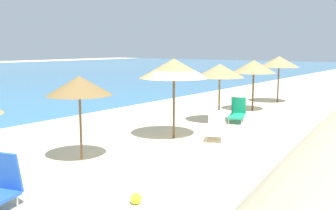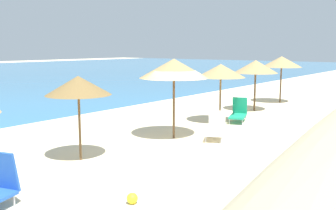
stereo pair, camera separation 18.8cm
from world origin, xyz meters
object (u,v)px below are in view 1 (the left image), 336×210
Objects in this scene: beach_umbrella_3 at (174,68)px; beach_umbrella_5 at (254,67)px; lounge_chair_2 at (237,112)px; beach_umbrella_6 at (279,62)px; lounge_chair_3 at (216,128)px; beach_umbrella_2 at (79,86)px; beach_ball at (136,199)px; beach_umbrella_4 at (220,71)px.

beach_umbrella_3 is 1.10× the size of beach_umbrella_5.
beach_umbrella_6 is at bearing -102.80° from lounge_chair_2.
lounge_chair_2 is 3.50m from lounge_chair_3.
lounge_chair_2 is at bearing -6.40° from beach_umbrella_2.
beach_umbrella_5 is at bearing 14.06° from beach_ball.
beach_umbrella_2 is 5.51m from lounge_chair_3.
beach_umbrella_6 is (11.35, 0.41, -0.11)m from beach_umbrella_3.
beach_umbrella_3 is at bearing 11.41° from lounge_chair_3.
beach_umbrella_5 is at bearing -0.94° from beach_umbrella_2.
beach_umbrella_3 is at bearing -7.30° from beach_umbrella_2.
lounge_chair_2 is at bearing -101.41° from lounge_chair_3.
lounge_chair_2 is (-3.25, -0.74, -1.91)m from beach_umbrella_5.
beach_umbrella_6 is at bearing -0.37° from beach_umbrella_2.
beach_umbrella_2 is at bearing 179.63° from beach_umbrella_6.
lounge_chair_3 is (4.88, -1.75, -1.85)m from beach_umbrella_2.
lounge_chair_3 is (-6.65, -1.56, -1.94)m from beach_umbrella_5.
beach_umbrella_3 is 11.36m from beach_umbrella_6.
lounge_chair_3 is 6.57× the size of beach_ball.
beach_umbrella_4 is 7.78m from beach_umbrella_6.
beach_umbrella_5 is at bearing -101.79° from lounge_chair_3.
beach_ball is at bearing -168.72° from beach_umbrella_6.
beach_ball is (-5.46, -2.94, -2.44)m from beach_umbrella_3.
beach_umbrella_5 is (3.99, 0.21, 0.02)m from beach_umbrella_4.
lounge_chair_2 is (4.32, -0.42, -2.16)m from beach_umbrella_3.
lounge_chair_3 is (-2.66, -1.35, -1.93)m from beach_umbrella_4.
lounge_chair_2 is at bearing -167.18° from beach_umbrella_5.
beach_ball is (-13.02, -3.26, -2.20)m from beach_umbrella_5.
beach_umbrella_6 is at bearing 2.07° from beach_umbrella_3.
lounge_chair_2 reaches higher than lounge_chair_3.
beach_ball is at bearing 79.90° from lounge_chair_3.
beach_umbrella_3 reaches higher than beach_ball.
beach_umbrella_5 is (11.53, -0.19, 0.09)m from beach_umbrella_2.
beach_umbrella_3 is 6.66m from beach_ball.
beach_umbrella_3 is at bearing 64.90° from lounge_chair_2.
beach_ball is at bearing -165.94° from beach_umbrella_5.
beach_umbrella_2 reaches higher than lounge_chair_2.
beach_umbrella_5 is 7.10m from lounge_chair_3.
beach_umbrella_6 is 11.56× the size of beach_ball.
beach_umbrella_4 is 9.78m from beach_ball.
beach_umbrella_3 is 2.68m from lounge_chair_3.
beach_umbrella_2 is 15.32m from beach_umbrella_6.
beach_umbrella_5 is 1.73× the size of lounge_chair_2.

